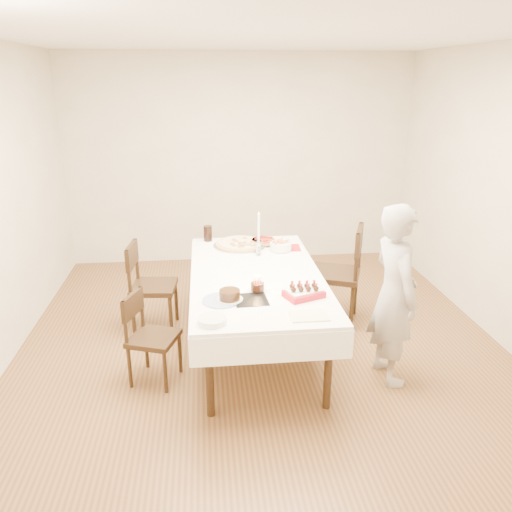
{
  "coord_description": "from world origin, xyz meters",
  "views": [
    {
      "loc": [
        -0.49,
        -4.06,
        2.38
      ],
      "look_at": [
        -0.06,
        0.01,
        0.91
      ],
      "focal_mm": 35.0,
      "sensor_mm": 36.0,
      "label": 1
    }
  ],
  "objects": [
    {
      "name": "layer_cake",
      "position": [
        -0.32,
        -0.53,
        0.79
      ],
      "size": [
        0.23,
        0.23,
        0.09
      ],
      "primitive_type": "cylinder",
      "rotation": [
        0.0,
        0.0,
        -0.1
      ],
      "color": "#321C0C",
      "rests_on": "dining_table"
    },
    {
      "name": "chair_left_savory",
      "position": [
        -1.01,
        0.51,
        0.45
      ],
      "size": [
        0.5,
        0.5,
        0.9
      ],
      "primitive_type": null,
      "rotation": [
        0.0,
        0.0,
        3.04
      ],
      "color": "black",
      "rests_on": "floor"
    },
    {
      "name": "chair_right_savory",
      "position": [
        0.8,
        0.5,
        0.51
      ],
      "size": [
        0.68,
        0.68,
        1.02
      ],
      "primitive_type": null,
      "rotation": [
        0.0,
        0.0,
        -0.37
      ],
      "color": "black",
      "rests_on": "floor"
    },
    {
      "name": "box_lid",
      "position": [
        0.24,
        -0.87,
        0.75
      ],
      "size": [
        0.28,
        0.19,
        0.02
      ],
      "primitive_type": "cube",
      "rotation": [
        0.0,
        0.0,
        -0.01
      ],
      "color": "beige",
      "rests_on": "dining_table"
    },
    {
      "name": "strawberry_box",
      "position": [
        0.27,
        -0.53,
        0.79
      ],
      "size": [
        0.35,
        0.29,
        0.07
      ],
      "primitive_type": null,
      "rotation": [
        0.0,
        0.0,
        0.37
      ],
      "color": "#A8131F",
      "rests_on": "dining_table"
    },
    {
      "name": "pizza_white",
      "position": [
        -0.14,
        0.78,
        0.77
      ],
      "size": [
        0.72,
        0.72,
        0.04
      ],
      "primitive_type": "cylinder",
      "rotation": [
        0.0,
        0.0,
        -0.41
      ],
      "color": "beige",
      "rests_on": "dining_table"
    },
    {
      "name": "wall_front",
      "position": [
        0.0,
        -2.5,
        1.35
      ],
      "size": [
        4.5,
        0.04,
        2.7
      ],
      "primitive_type": "cube",
      "color": "beige",
      "rests_on": "floor"
    },
    {
      "name": "ceiling",
      "position": [
        0.0,
        0.0,
        2.7
      ],
      "size": [
        5.0,
        5.0,
        0.0
      ],
      "primitive_type": "plane",
      "rotation": [
        3.14,
        0.0,
        0.0
      ],
      "color": "white",
      "rests_on": "wall_back"
    },
    {
      "name": "shaker_pair",
      "position": [
        0.02,
        0.48,
        0.81
      ],
      "size": [
        0.12,
        0.12,
        0.11
      ],
      "primitive_type": null,
      "rotation": [
        0.0,
        0.0,
        -0.26
      ],
      "color": "white",
      "rests_on": "dining_table"
    },
    {
      "name": "wall_back",
      "position": [
        0.0,
        2.5,
        1.35
      ],
      "size": [
        4.5,
        0.04,
        2.7
      ],
      "primitive_type": "cube",
      "color": "beige",
      "rests_on": "floor"
    },
    {
      "name": "cola_glass",
      "position": [
        -0.46,
        0.99,
        0.83
      ],
      "size": [
        0.09,
        0.09,
        0.16
      ],
      "primitive_type": "cylinder",
      "rotation": [
        0.0,
        0.0,
        0.01
      ],
      "color": "black",
      "rests_on": "dining_table"
    },
    {
      "name": "pizza_pepperoni",
      "position": [
        0.11,
        0.84,
        0.77
      ],
      "size": [
        0.35,
        0.35,
        0.04
      ],
      "primitive_type": "cylinder",
      "rotation": [
        0.0,
        0.0,
        0.24
      ],
      "color": "red",
      "rests_on": "dining_table"
    },
    {
      "name": "chair_left_dessert",
      "position": [
        -0.94,
        -0.41,
        0.38
      ],
      "size": [
        0.5,
        0.5,
        0.77
      ],
      "primitive_type": null,
      "rotation": [
        0.0,
        0.0,
        2.8
      ],
      "color": "black",
      "rests_on": "floor"
    },
    {
      "name": "person",
      "position": [
        0.99,
        -0.56,
        0.75
      ],
      "size": [
        0.42,
        0.59,
        1.49
      ],
      "primitive_type": "imported",
      "rotation": [
        0.0,
        0.0,
        1.7
      ],
      "color": "#B8B3AE",
      "rests_on": "floor"
    },
    {
      "name": "red_placemat",
      "position": [
        0.35,
        0.67,
        0.75
      ],
      "size": [
        0.25,
        0.25,
        0.01
      ],
      "primitive_type": "cube",
      "rotation": [
        0.0,
        0.0,
        -0.07
      ],
      "color": "#B21E1E",
      "rests_on": "dining_table"
    },
    {
      "name": "birthday_cake",
      "position": [
        -0.09,
        -0.39,
        0.83
      ],
      "size": [
        0.11,
        0.11,
        0.13
      ],
      "primitive_type": "cylinder",
      "rotation": [
        0.0,
        0.0,
        -0.04
      ],
      "color": "#3C1B10",
      "rests_on": "dining_table"
    },
    {
      "name": "china_plate",
      "position": [
        -0.38,
        -0.54,
        0.76
      ],
      "size": [
        0.3,
        0.3,
        0.01
      ],
      "primitive_type": "cylinder",
      "rotation": [
        0.0,
        0.0,
        -0.01
      ],
      "color": "white",
      "rests_on": "dining_table"
    },
    {
      "name": "cake_board",
      "position": [
        -0.15,
        -0.54,
        0.75
      ],
      "size": [
        0.27,
        0.27,
        0.01
      ],
      "primitive_type": "cube",
      "rotation": [
        0.0,
        0.0,
        0.06
      ],
      "color": "black",
      "rests_on": "dining_table"
    },
    {
      "name": "floor",
      "position": [
        0.0,
        0.0,
        0.0
      ],
      "size": [
        5.0,
        5.0,
        0.0
      ],
      "primitive_type": "plane",
      "color": "#57351E",
      "rests_on": "ground"
    },
    {
      "name": "taper_candle",
      "position": [
        0.04,
        0.65,
        0.95
      ],
      "size": [
        0.09,
        0.09,
        0.4
      ],
      "primitive_type": "cylinder",
      "rotation": [
        0.0,
        0.0,
        0.08
      ],
      "color": "white",
      "rests_on": "dining_table"
    },
    {
      "name": "dining_table",
      "position": [
        -0.06,
        0.01,
        0.38
      ],
      "size": [
        1.66,
        2.36,
        0.75
      ],
      "primitive_type": "cube",
      "rotation": [
        0.0,
        0.0,
        -0.26
      ],
      "color": "white",
      "rests_on": "floor"
    },
    {
      "name": "pasta_bowl",
      "position": [
        0.26,
        0.6,
        0.79
      ],
      "size": [
        0.25,
        0.25,
        0.07
      ],
      "primitive_type": "cylinder",
      "rotation": [
        0.0,
        0.0,
        -0.16
      ],
      "color": "white",
      "rests_on": "dining_table"
    },
    {
      "name": "plate_stack",
      "position": [
        -0.46,
        -0.9,
        0.77
      ],
      "size": [
        0.21,
        0.21,
        0.04
      ],
      "primitive_type": "cylinder",
      "rotation": [
        0.0,
        0.0,
        0.04
      ],
      "color": "white",
      "rests_on": "dining_table"
    }
  ]
}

